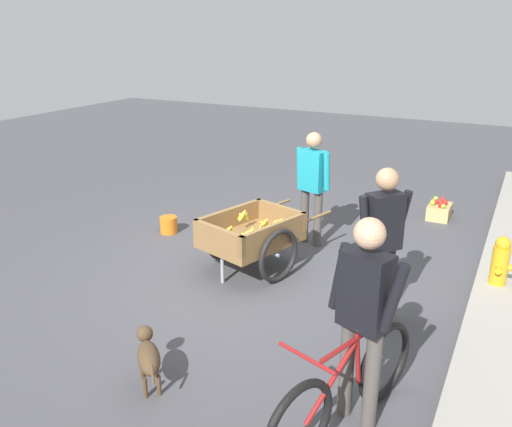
% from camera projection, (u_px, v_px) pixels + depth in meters
% --- Properties ---
extents(ground_plane, '(24.00, 24.00, 0.00)m').
position_uv_depth(ground_plane, '(259.00, 274.00, 6.28)').
color(ground_plane, '#47474C').
extents(fruit_cart, '(1.80, 1.19, 0.72)m').
position_uv_depth(fruit_cart, '(251.00, 236.00, 6.26)').
color(fruit_cart, olive).
rests_on(fruit_cart, ground).
extents(vendor_person, '(0.29, 0.52, 1.52)m').
position_uv_depth(vendor_person, '(313.00, 179.00, 6.89)').
color(vendor_person, '#4C4742').
rests_on(vendor_person, ground).
extents(bicycle, '(1.59, 0.65, 0.85)m').
position_uv_depth(bicycle, '(346.00, 389.00, 3.76)').
color(bicycle, black).
rests_on(bicycle, ground).
extents(cyclist_person, '(0.30, 0.58, 1.61)m').
position_uv_depth(cyclist_person, '(364.00, 306.00, 3.66)').
color(cyclist_person, '#4C4742').
rests_on(cyclist_person, ground).
extents(dog, '(0.51, 0.50, 0.40)m').
position_uv_depth(dog, '(148.00, 355.00, 4.29)').
color(dog, '#4C3823').
rests_on(dog, ground).
extents(fire_hydrant, '(0.25, 0.25, 0.67)m').
position_uv_depth(fire_hydrant, '(500.00, 266.00, 5.74)').
color(fire_hydrant, gold).
rests_on(fire_hydrant, ground).
extents(plastic_bucket, '(0.24, 0.24, 0.23)m').
position_uv_depth(plastic_bucket, '(169.00, 225.00, 7.52)').
color(plastic_bucket, orange).
rests_on(plastic_bucket, ground).
extents(apple_crate, '(0.44, 0.32, 0.32)m').
position_uv_depth(apple_crate, '(439.00, 210.00, 8.07)').
color(apple_crate, tan).
rests_on(apple_crate, ground).
extents(bystander_person, '(0.43, 0.41, 1.57)m').
position_uv_depth(bystander_person, '(383.00, 233.00, 5.00)').
color(bystander_person, black).
rests_on(bystander_person, ground).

